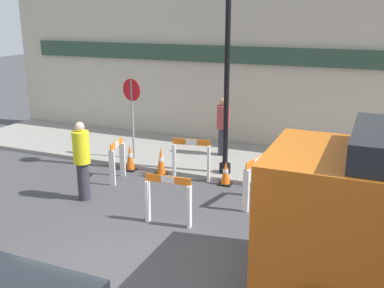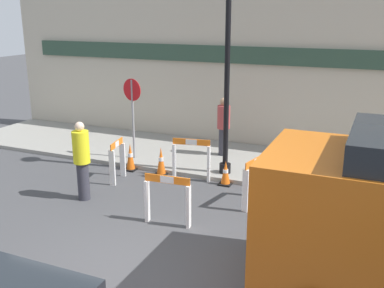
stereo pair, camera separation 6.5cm
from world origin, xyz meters
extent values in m
plane|color=#424244|center=(0.00, 0.00, 0.00)|extent=(60.00, 60.00, 0.00)
cube|color=gray|center=(0.00, 6.08, 0.05)|extent=(18.00, 3.16, 0.11)
cube|color=#BCB29E|center=(0.00, 7.74, 2.75)|extent=(18.00, 0.12, 5.50)
cube|color=#2D4738|center=(0.00, 7.63, 2.80)|extent=(16.20, 0.10, 0.50)
cylinder|color=black|center=(-0.25, 4.92, 0.23)|extent=(0.29, 0.29, 0.24)
cylinder|color=black|center=(-0.25, 4.92, 3.00)|extent=(0.13, 0.13, 5.78)
cylinder|color=gray|center=(-2.97, 5.07, 1.20)|extent=(0.06, 0.06, 2.18)
cylinder|color=red|center=(-2.97, 5.07, 2.02)|extent=(0.59, 0.14, 0.60)
cube|color=white|center=(-2.64, 3.94, 0.44)|extent=(0.14, 0.08, 0.87)
cube|color=white|center=(-2.53, 3.29, 0.44)|extent=(0.14, 0.08, 0.87)
cube|color=orange|center=(-2.59, 3.62, 0.95)|extent=(0.15, 0.71, 0.15)
cube|color=white|center=(-2.59, 3.62, 0.95)|extent=(0.07, 0.22, 0.14)
cube|color=white|center=(-0.83, 1.92, 0.43)|extent=(0.07, 0.14, 0.86)
cube|color=white|center=(0.03, 1.99, 0.43)|extent=(0.07, 0.14, 0.86)
cube|color=orange|center=(-0.40, 1.95, 0.94)|extent=(0.93, 0.09, 0.15)
cube|color=white|center=(-0.40, 1.95, 0.94)|extent=(0.28, 0.05, 0.14)
cube|color=white|center=(0.82, 3.12, 0.46)|extent=(0.14, 0.09, 0.92)
cube|color=white|center=(1.02, 4.03, 0.46)|extent=(0.14, 0.09, 0.92)
cube|color=orange|center=(0.92, 3.57, 1.00)|extent=(0.24, 0.98, 0.15)
cube|color=white|center=(0.92, 3.57, 1.00)|extent=(0.09, 0.30, 0.14)
cube|color=white|center=(-0.51, 4.43, 0.46)|extent=(0.08, 0.14, 0.91)
cube|color=white|center=(-1.36, 4.27, 0.46)|extent=(0.08, 0.14, 0.91)
cube|color=orange|center=(-0.93, 4.35, 0.99)|extent=(0.92, 0.19, 0.15)
cube|color=white|center=(-0.93, 4.35, 0.99)|extent=(0.28, 0.08, 0.14)
cube|color=black|center=(-1.79, 4.40, 0.02)|extent=(0.30, 0.30, 0.04)
cone|color=orange|center=(-1.79, 4.40, 0.39)|extent=(0.23, 0.22, 0.70)
cylinder|color=white|center=(-1.79, 4.40, 0.42)|extent=(0.13, 0.13, 0.10)
cube|color=black|center=(-2.70, 4.40, 0.02)|extent=(0.30, 0.30, 0.04)
cone|color=orange|center=(-2.70, 4.40, 0.38)|extent=(0.22, 0.22, 0.69)
cylinder|color=white|center=(-2.70, 4.40, 0.42)|extent=(0.13, 0.13, 0.10)
cube|color=black|center=(-0.06, 4.40, 0.02)|extent=(0.30, 0.30, 0.04)
cone|color=orange|center=(-0.06, 4.40, 0.32)|extent=(0.22, 0.22, 0.56)
cylinder|color=white|center=(-0.06, 4.40, 0.35)|extent=(0.13, 0.13, 0.08)
cylinder|color=#33333D|center=(-2.66, 2.33, 0.43)|extent=(0.36, 0.36, 0.85)
cylinder|color=yellow|center=(-2.66, 2.33, 1.21)|extent=(0.51, 0.51, 0.71)
sphere|color=beige|center=(-2.66, 2.33, 1.67)|extent=(0.29, 0.29, 0.21)
cylinder|color=#33333D|center=(-0.79, 6.30, 0.50)|extent=(0.34, 0.34, 0.78)
cylinder|color=#A33D3D|center=(-0.79, 6.30, 1.21)|extent=(0.47, 0.47, 0.65)
sphere|color=tan|center=(-0.79, 6.30, 1.64)|extent=(0.28, 0.28, 0.22)
cylinder|color=black|center=(2.70, 2.03, 0.30)|extent=(0.60, 0.18, 0.60)
camera|label=1|loc=(3.15, -5.26, 4.01)|focal=42.00mm
camera|label=2|loc=(3.21, -5.23, 4.01)|focal=42.00mm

